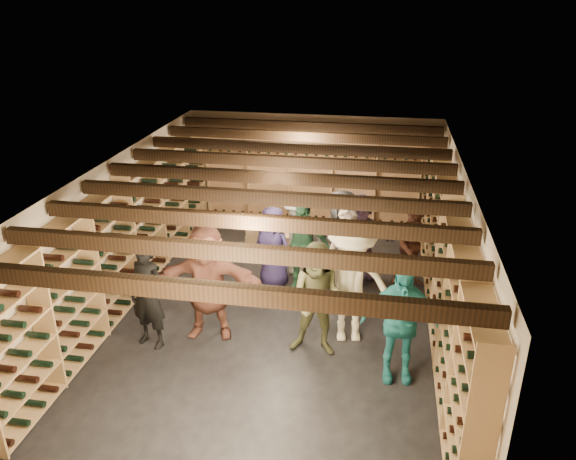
# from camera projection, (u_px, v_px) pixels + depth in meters

# --- Properties ---
(ground) EXTENTS (8.00, 8.00, 0.00)m
(ground) POSITION_uv_depth(u_px,v_px,m) (280.00, 307.00, 9.35)
(ground) COLOR black
(ground) RESTS_ON ground
(walls) EXTENTS (5.52, 8.02, 2.40)m
(walls) POSITION_uv_depth(u_px,v_px,m) (279.00, 242.00, 8.88)
(walls) COLOR #BAA991
(walls) RESTS_ON ground
(ceiling) EXTENTS (5.50, 8.00, 0.01)m
(ceiling) POSITION_uv_depth(u_px,v_px,m) (279.00, 169.00, 8.40)
(ceiling) COLOR beige
(ceiling) RESTS_ON walls
(ceiling_joists) EXTENTS (5.40, 7.12, 0.18)m
(ceiling_joists) POSITION_uv_depth(u_px,v_px,m) (279.00, 178.00, 8.46)
(ceiling_joists) COLOR black
(ceiling_joists) RESTS_ON ground
(wine_rack_left) EXTENTS (0.32, 7.50, 2.15)m
(wine_rack_left) POSITION_uv_depth(u_px,v_px,m) (128.00, 238.00, 9.33)
(wine_rack_left) COLOR #9F734D
(wine_rack_left) RESTS_ON ground
(wine_rack_right) EXTENTS (0.32, 7.50, 2.15)m
(wine_rack_right) POSITION_uv_depth(u_px,v_px,m) (445.00, 261.00, 8.53)
(wine_rack_right) COLOR #9F734D
(wine_rack_right) RESTS_ON ground
(wine_rack_back) EXTENTS (4.70, 0.30, 2.15)m
(wine_rack_back) POSITION_uv_depth(u_px,v_px,m) (311.00, 176.00, 12.39)
(wine_rack_back) COLOR #9F734D
(wine_rack_back) RESTS_ON ground
(crate_stack_left) EXTENTS (0.56, 0.43, 0.68)m
(crate_stack_left) POSITION_uv_depth(u_px,v_px,m) (260.00, 236.00, 11.21)
(crate_stack_left) COLOR tan
(crate_stack_left) RESTS_ON ground
(crate_stack_right) EXTENTS (0.51, 0.35, 0.51)m
(crate_stack_right) POSITION_uv_depth(u_px,v_px,m) (342.00, 244.00, 11.07)
(crate_stack_right) COLOR tan
(crate_stack_right) RESTS_ON ground
(crate_loose) EXTENTS (0.56, 0.42, 0.17)m
(crate_loose) POSITION_uv_depth(u_px,v_px,m) (289.00, 239.00, 11.70)
(crate_loose) COLOR tan
(crate_loose) RESTS_ON ground
(person_1) EXTENTS (0.69, 0.56, 1.65)m
(person_1) POSITION_uv_depth(u_px,v_px,m) (148.00, 295.00, 8.07)
(person_1) COLOR black
(person_1) RESTS_ON ground
(person_2) EXTENTS (0.87, 0.70, 1.72)m
(person_2) POSITION_uv_depth(u_px,v_px,m) (319.00, 300.00, 7.87)
(person_2) COLOR brown
(person_2) RESTS_ON ground
(person_3) EXTENTS (1.33, 0.90, 1.91)m
(person_3) POSITION_uv_depth(u_px,v_px,m) (351.00, 282.00, 8.16)
(person_3) COLOR beige
(person_3) RESTS_ON ground
(person_4) EXTENTS (1.06, 0.54, 1.73)m
(person_4) POSITION_uv_depth(u_px,v_px,m) (399.00, 322.00, 7.35)
(person_4) COLOR teal
(person_4) RESTS_ON ground
(person_5) EXTENTS (1.73, 0.69, 1.82)m
(person_5) POSITION_uv_depth(u_px,v_px,m) (207.00, 281.00, 8.28)
(person_5) COLOR brown
(person_5) RESTS_ON ground
(person_6) EXTENTS (0.85, 0.69, 1.49)m
(person_6) POSITION_uv_depth(u_px,v_px,m) (272.00, 247.00, 9.75)
(person_6) COLOR #251E48
(person_6) RESTS_ON ground
(person_7) EXTENTS (0.73, 0.56, 1.78)m
(person_7) POSITION_uv_depth(u_px,v_px,m) (346.00, 258.00, 9.03)
(person_7) COLOR gray
(person_7) RESTS_ON ground
(person_8) EXTENTS (0.84, 0.71, 1.54)m
(person_8) POSITION_uv_depth(u_px,v_px,m) (415.00, 246.00, 9.76)
(person_8) COLOR #4A261B
(person_8) RESTS_ON ground
(person_9) EXTENTS (1.05, 0.67, 1.56)m
(person_9) POSITION_uv_depth(u_px,v_px,m) (297.00, 234.00, 10.21)
(person_9) COLOR #9D9890
(person_9) RESTS_ON ground
(person_10) EXTENTS (1.10, 0.64, 1.77)m
(person_10) POSITION_uv_depth(u_px,v_px,m) (301.00, 246.00, 9.48)
(person_10) COLOR #1F442D
(person_10) RESTS_ON ground
(person_11) EXTENTS (1.53, 0.59, 1.61)m
(person_11) POSITION_uv_depth(u_px,v_px,m) (359.00, 237.00, 10.02)
(person_11) COLOR slate
(person_11) RESTS_ON ground
(person_12) EXTENTS (1.06, 0.89, 1.84)m
(person_12) POSITION_uv_depth(u_px,v_px,m) (341.00, 242.00, 9.53)
(person_12) COLOR #323236
(person_12) RESTS_ON ground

